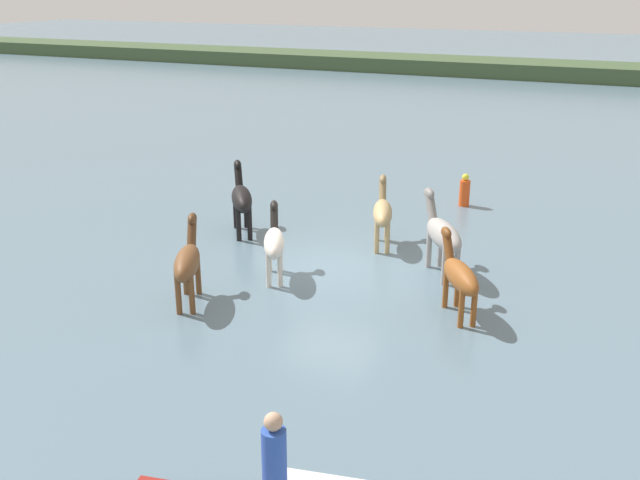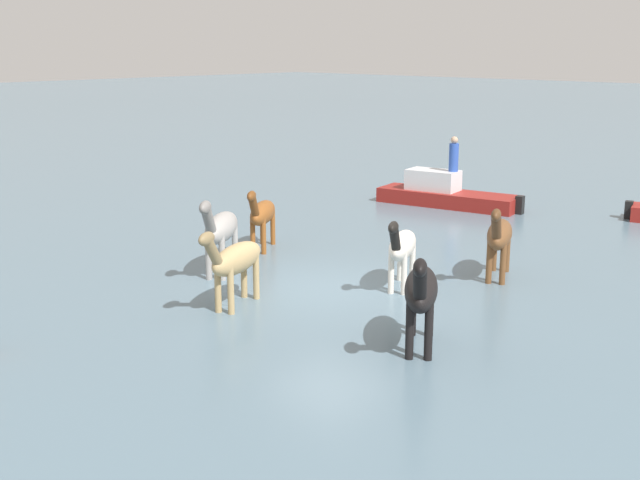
{
  "view_description": "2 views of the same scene",
  "coord_description": "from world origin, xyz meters",
  "px_view_note": "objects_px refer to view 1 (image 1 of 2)",
  "views": [
    {
      "loc": [
        7.11,
        -16.79,
        7.37
      ],
      "look_at": [
        -0.54,
        0.41,
        0.6
      ],
      "focal_mm": 40.66,
      "sensor_mm": 36.0,
      "label": 1
    },
    {
      "loc": [
        -11.9,
        13.03,
        5.45
      ],
      "look_at": [
        0.83,
        -0.58,
        0.92
      ],
      "focal_mm": 45.61,
      "sensor_mm": 36.0,
      "label": 2
    }
  ],
  "objects_px": {
    "person_helmsman_aft": "(274,457)",
    "buoy_channel_marker": "(465,191)",
    "horse_lead": "(241,198)",
    "horse_dark_mare": "(383,212)",
    "horse_rear_stallion": "(460,276)",
    "horse_mid_herd": "(188,262)",
    "horse_pinto_flank": "(443,234)",
    "horse_dun_straggler": "(274,242)"
  },
  "relations": [
    {
      "from": "horse_pinto_flank",
      "to": "horse_mid_herd",
      "type": "xyz_separation_m",
      "value": [
        -5.09,
        -4.23,
        -0.07
      ]
    },
    {
      "from": "horse_mid_herd",
      "to": "person_helmsman_aft",
      "type": "xyz_separation_m",
      "value": [
        5.8,
        -6.68,
        0.7
      ]
    },
    {
      "from": "horse_lead",
      "to": "person_helmsman_aft",
      "type": "bearing_deg",
      "value": 177.19
    },
    {
      "from": "horse_dun_straggler",
      "to": "horse_pinto_flank",
      "type": "relative_size",
      "value": 0.93
    },
    {
      "from": "horse_pinto_flank",
      "to": "buoy_channel_marker",
      "type": "xyz_separation_m",
      "value": [
        -0.89,
        6.38,
        -0.61
      ]
    },
    {
      "from": "horse_dun_straggler",
      "to": "buoy_channel_marker",
      "type": "bearing_deg",
      "value": -46.58
    },
    {
      "from": "person_helmsman_aft",
      "to": "buoy_channel_marker",
      "type": "relative_size",
      "value": 1.04
    },
    {
      "from": "horse_dun_straggler",
      "to": "horse_dark_mare",
      "type": "distance_m",
      "value": 3.87
    },
    {
      "from": "horse_dun_straggler",
      "to": "horse_dark_mare",
      "type": "height_order",
      "value": "horse_dark_mare"
    },
    {
      "from": "horse_dark_mare",
      "to": "horse_pinto_flank",
      "type": "height_order",
      "value": "horse_pinto_flank"
    },
    {
      "from": "horse_dun_straggler",
      "to": "horse_pinto_flank",
      "type": "height_order",
      "value": "horse_pinto_flank"
    },
    {
      "from": "horse_mid_herd",
      "to": "buoy_channel_marker",
      "type": "xyz_separation_m",
      "value": [
        4.2,
        10.61,
        -0.54
      ]
    },
    {
      "from": "horse_mid_herd",
      "to": "buoy_channel_marker",
      "type": "distance_m",
      "value": 11.42
    },
    {
      "from": "horse_lead",
      "to": "buoy_channel_marker",
      "type": "xyz_separation_m",
      "value": [
        5.58,
        5.62,
        -0.6
      ]
    },
    {
      "from": "horse_rear_stallion",
      "to": "horse_lead",
      "type": "bearing_deg",
      "value": 34.39
    },
    {
      "from": "horse_pinto_flank",
      "to": "person_helmsman_aft",
      "type": "height_order",
      "value": "person_helmsman_aft"
    },
    {
      "from": "horse_rear_stallion",
      "to": "buoy_channel_marker",
      "type": "distance_m",
      "value": 8.91
    },
    {
      "from": "horse_lead",
      "to": "horse_mid_herd",
      "type": "xyz_separation_m",
      "value": [
        1.38,
        -4.99,
        -0.07
      ]
    },
    {
      "from": "horse_lead",
      "to": "person_helmsman_aft",
      "type": "height_order",
      "value": "person_helmsman_aft"
    },
    {
      "from": "horse_pinto_flank",
      "to": "horse_dun_straggler",
      "type": "bearing_deg",
      "value": 82.66
    },
    {
      "from": "horse_dark_mare",
      "to": "horse_rear_stallion",
      "type": "relative_size",
      "value": 1.11
    },
    {
      "from": "horse_pinto_flank",
      "to": "horse_mid_herd",
      "type": "relative_size",
      "value": 1.01
    },
    {
      "from": "person_helmsman_aft",
      "to": "horse_mid_herd",
      "type": "bearing_deg",
      "value": 131.0
    },
    {
      "from": "horse_lead",
      "to": "horse_rear_stallion",
      "type": "height_order",
      "value": "horse_lead"
    },
    {
      "from": "horse_dark_mare",
      "to": "horse_rear_stallion",
      "type": "xyz_separation_m",
      "value": [
        3.18,
        -3.73,
        -0.03
      ]
    },
    {
      "from": "horse_dark_mare",
      "to": "person_helmsman_aft",
      "type": "xyz_separation_m",
      "value": [
        2.87,
        -12.33,
        0.72
      ]
    },
    {
      "from": "horse_dun_straggler",
      "to": "horse_lead",
      "type": "bearing_deg",
      "value": 15.81
    },
    {
      "from": "horse_lead",
      "to": "horse_dark_mare",
      "type": "height_order",
      "value": "horse_lead"
    },
    {
      "from": "person_helmsman_aft",
      "to": "horse_lead",
      "type": "bearing_deg",
      "value": 121.63
    },
    {
      "from": "horse_lead",
      "to": "buoy_channel_marker",
      "type": "bearing_deg",
      "value": -79.24
    },
    {
      "from": "horse_dun_straggler",
      "to": "horse_dark_mare",
      "type": "relative_size",
      "value": 0.93
    },
    {
      "from": "horse_lead",
      "to": "person_helmsman_aft",
      "type": "relative_size",
      "value": 1.99
    },
    {
      "from": "horse_dark_mare",
      "to": "buoy_channel_marker",
      "type": "bearing_deg",
      "value": -34.16
    },
    {
      "from": "horse_mid_herd",
      "to": "person_helmsman_aft",
      "type": "height_order",
      "value": "person_helmsman_aft"
    },
    {
      "from": "person_helmsman_aft",
      "to": "horse_dark_mare",
      "type": "bearing_deg",
      "value": 103.11
    },
    {
      "from": "horse_lead",
      "to": "buoy_channel_marker",
      "type": "relative_size",
      "value": 2.08
    },
    {
      "from": "horse_dark_mare",
      "to": "horse_pinto_flank",
      "type": "bearing_deg",
      "value": -143.25
    },
    {
      "from": "horse_rear_stallion",
      "to": "buoy_channel_marker",
      "type": "xyz_separation_m",
      "value": [
        -1.91,
        8.69,
        -0.48
      ]
    },
    {
      "from": "horse_dun_straggler",
      "to": "horse_mid_herd",
      "type": "xyz_separation_m",
      "value": [
        -1.18,
        -2.21,
        0.06
      ]
    },
    {
      "from": "horse_dun_straggler",
      "to": "buoy_channel_marker",
      "type": "xyz_separation_m",
      "value": [
        3.02,
        8.4,
        -0.47
      ]
    },
    {
      "from": "horse_lead",
      "to": "horse_rear_stallion",
      "type": "relative_size",
      "value": 1.11
    },
    {
      "from": "horse_dark_mare",
      "to": "horse_pinto_flank",
      "type": "distance_m",
      "value": 2.59
    }
  ]
}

